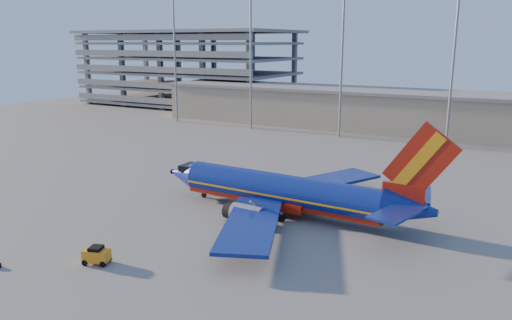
# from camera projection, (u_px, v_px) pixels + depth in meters

# --- Properties ---
(ground) EXTENTS (220.00, 220.00, 0.00)m
(ground) POSITION_uv_depth(u_px,v_px,m) (241.00, 206.00, 56.85)
(ground) COLOR slate
(ground) RESTS_ON ground
(terminal_building) EXTENTS (122.00, 16.00, 8.50)m
(terminal_building) POSITION_uv_depth(u_px,v_px,m) (431.00, 113.00, 100.33)
(terminal_building) COLOR gray
(terminal_building) RESTS_ON ground
(parking_garage) EXTENTS (62.00, 32.00, 21.40)m
(parking_garage) POSITION_uv_depth(u_px,v_px,m) (189.00, 65.00, 146.47)
(parking_garage) COLOR slate
(parking_garage) RESTS_ON ground
(light_mast_row) EXTENTS (101.60, 1.60, 28.65)m
(light_mast_row) POSITION_uv_depth(u_px,v_px,m) (396.00, 46.00, 89.46)
(light_mast_row) COLOR gray
(light_mast_row) RESTS_ON ground
(aircraft_main) EXTENTS (33.55, 32.27, 11.36)m
(aircraft_main) POSITION_uv_depth(u_px,v_px,m) (287.00, 193.00, 53.81)
(aircraft_main) COLOR navy
(aircraft_main) RESTS_ON ground
(baggage_tug) EXTENTS (2.46, 1.93, 1.55)m
(baggage_tug) POSITION_uv_depth(u_px,v_px,m) (96.00, 255.00, 41.98)
(baggage_tug) COLOR orange
(baggage_tug) RESTS_ON ground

